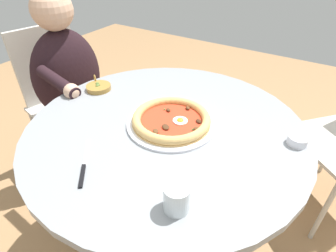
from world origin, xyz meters
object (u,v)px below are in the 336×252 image
(ramekin_capers, at_px, (298,140))
(diner_person, at_px, (75,106))
(dining_table, at_px, (166,155))
(water_glass, at_px, (177,199))
(pizza_on_plate, at_px, (171,120))
(steak_knife, at_px, (83,169))
(olive_pan, at_px, (98,87))
(cafe_chair_diner, at_px, (61,92))

(ramekin_capers, relative_size, diner_person, 0.06)
(dining_table, bearing_deg, water_glass, -143.27)
(pizza_on_plate, distance_m, steak_knife, 0.36)
(olive_pan, bearing_deg, steak_knife, -140.98)
(water_glass, relative_size, diner_person, 0.07)
(dining_table, relative_size, olive_pan, 8.33)
(olive_pan, bearing_deg, water_glass, -120.28)
(cafe_chair_diner, bearing_deg, dining_table, -102.37)
(pizza_on_plate, bearing_deg, olive_pan, 82.25)
(water_glass, xyz_separation_m, olive_pan, (0.37, 0.63, -0.02))
(cafe_chair_diner, bearing_deg, olive_pan, -104.60)
(water_glass, height_order, steak_knife, water_glass)
(cafe_chair_diner, bearing_deg, pizza_on_plate, -101.40)
(pizza_on_plate, relative_size, ramekin_capers, 5.07)
(water_glass, xyz_separation_m, diner_person, (0.46, 0.96, -0.28))
(ramekin_capers, xyz_separation_m, diner_person, (0.02, 1.17, -0.26))
(cafe_chair_diner, bearing_deg, steak_knife, -123.24)
(water_glass, relative_size, cafe_chair_diner, 0.09)
(pizza_on_plate, relative_size, olive_pan, 2.66)
(ramekin_capers, distance_m, diner_person, 1.20)
(dining_table, bearing_deg, olive_pan, 80.27)
(pizza_on_plate, height_order, olive_pan, olive_pan)
(water_glass, distance_m, olive_pan, 0.73)
(ramekin_capers, bearing_deg, diner_person, 89.14)
(dining_table, bearing_deg, ramekin_capers, -71.78)
(cafe_chair_diner, bearing_deg, diner_person, -103.03)
(water_glass, xyz_separation_m, ramekin_capers, (0.44, -0.21, -0.02))
(pizza_on_plate, height_order, diner_person, diner_person)
(dining_table, xyz_separation_m, cafe_chair_diner, (0.19, 0.88, -0.06))
(pizza_on_plate, bearing_deg, steak_knife, 163.54)
(water_glass, bearing_deg, ramekin_capers, -25.43)
(diner_person, bearing_deg, olive_pan, -105.28)
(ramekin_capers, height_order, olive_pan, olive_pan)
(dining_table, xyz_separation_m, ramekin_capers, (0.14, -0.43, 0.17))
(water_glass, bearing_deg, pizza_on_plate, 33.69)
(pizza_on_plate, bearing_deg, ramekin_capers, -72.68)
(pizza_on_plate, relative_size, steak_knife, 1.93)
(olive_pan, bearing_deg, ramekin_capers, -85.09)
(water_glass, distance_m, cafe_chair_diner, 1.23)
(dining_table, relative_size, steak_knife, 6.04)
(steak_knife, bearing_deg, cafe_chair_diner, 56.76)
(steak_knife, height_order, olive_pan, olive_pan)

